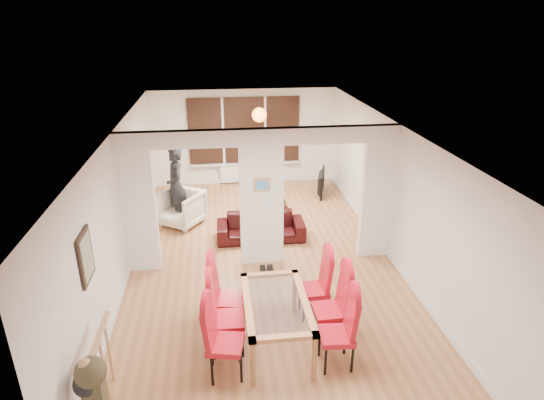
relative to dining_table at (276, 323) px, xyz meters
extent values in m
cube|color=#A96F44|center=(0.06, 2.42, -0.37)|extent=(5.00, 9.00, 0.01)
cube|color=white|center=(0.06, 2.42, 0.93)|extent=(5.00, 0.18, 2.60)
cube|color=black|center=(0.06, 6.86, 1.13)|extent=(3.00, 0.08, 1.80)
cube|color=white|center=(0.06, 6.82, -0.07)|extent=(1.40, 0.08, 0.50)
sphere|color=orange|center=(0.36, 5.72, 1.78)|extent=(0.36, 0.36, 0.36)
cube|color=gray|center=(-2.41, 0.02, 1.23)|extent=(0.04, 0.52, 0.67)
cube|color=#4C8CD8|center=(0.06, 2.33, 1.23)|extent=(0.30, 0.03, 0.25)
imported|color=black|center=(0.13, 3.36, -0.10)|extent=(1.84, 0.74, 0.53)
imported|color=beige|center=(-1.57, 4.28, 0.02)|extent=(1.19, 1.19, 0.79)
imported|color=black|center=(-1.65, 4.44, 0.51)|extent=(0.73, 0.57, 1.76)
imported|color=black|center=(1.91, 5.78, -0.06)|extent=(1.07, 0.43, 0.62)
cylinder|color=#143F19|center=(0.33, 4.65, -0.01)|extent=(0.07, 0.07, 0.26)
imported|color=black|center=(0.50, 4.62, -0.11)|extent=(0.22, 0.22, 0.06)
camera|label=1|loc=(-0.72, -5.23, 4.04)|focal=30.00mm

